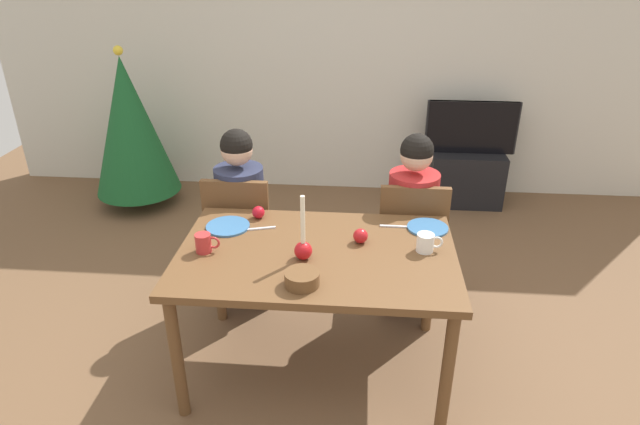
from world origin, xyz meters
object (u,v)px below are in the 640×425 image
at_px(tv_stand, 465,177).
at_px(bowl_walnuts, 302,279).
at_px(person_right_child, 410,228).
at_px(christmas_tree, 130,126).
at_px(plate_left, 228,226).
at_px(plate_right, 428,228).
at_px(chair_left, 241,232).
at_px(apple_near_candle, 258,212).
at_px(tv, 472,127).
at_px(mug_left, 204,243).
at_px(chair_right, 410,239).
at_px(dining_table, 317,265).
at_px(person_left_child, 242,221).
at_px(mug_right, 426,243).
at_px(apple_by_left_plate, 361,236).
at_px(candle_centerpiece, 303,246).

xyz_separation_m(tv_stand, bowl_walnuts, (-1.19, -2.60, 0.54)).
distance_m(person_right_child, christmas_tree, 2.70).
height_order(plate_left, plate_right, same).
relative_size(chair_left, apple_near_candle, 12.64).
bearing_deg(christmas_tree, person_right_child, -30.53).
height_order(chair_left, tv, tv).
xyz_separation_m(mug_left, bowl_walnuts, (0.52, -0.25, -0.02)).
bearing_deg(apple_near_candle, chair_right, 16.64).
bearing_deg(person_right_child, dining_table, -129.27).
bearing_deg(tv_stand, plate_right, -105.81).
height_order(chair_left, person_left_child, person_left_child).
bearing_deg(plate_left, tv, 51.55).
bearing_deg(mug_right, bowl_walnuts, -148.77).
bearing_deg(tv, chair_left, -134.78).
bearing_deg(chair_left, chair_right, 0.00).
xyz_separation_m(chair_right, apple_by_left_plate, (-0.31, -0.50, 0.28)).
distance_m(person_right_child, plate_right, 0.40).
distance_m(mug_left, bowl_walnuts, 0.58).
bearing_deg(bowl_walnuts, mug_left, 153.95).
bearing_deg(plate_right, chair_right, 100.16).
xyz_separation_m(chair_left, person_right_child, (1.06, 0.03, 0.06)).
height_order(chair_left, apple_by_left_plate, chair_left).
xyz_separation_m(mug_right, apple_near_candle, (-0.90, 0.29, -0.01)).
height_order(person_left_child, mug_left, person_left_child).
relative_size(dining_table, bowl_walnuts, 8.74).
relative_size(person_left_child, tv_stand, 1.83).
height_order(chair_left, plate_left, chair_left).
bearing_deg(tv_stand, christmas_tree, -174.31).
xyz_separation_m(chair_left, apple_near_candle, (0.17, -0.26, 0.27)).
xyz_separation_m(tv, christmas_tree, (-2.94, -0.29, 0.02)).
bearing_deg(apple_near_candle, plate_right, -3.03).
bearing_deg(tv, bowl_walnuts, -114.51).
xyz_separation_m(tv_stand, mug_left, (-1.71, -2.35, 0.56)).
relative_size(apple_near_candle, apple_by_left_plate, 0.92).
height_order(chair_right, mug_left, chair_right).
height_order(person_right_child, tv_stand, person_right_child).
relative_size(person_left_child, plate_right, 5.29).
xyz_separation_m(christmas_tree, mug_right, (2.34, -1.96, 0.06)).
distance_m(tv_stand, christmas_tree, 3.00).
xyz_separation_m(chair_left, bowl_walnuts, (0.49, -0.91, 0.27)).
distance_m(tv, candle_centerpiece, 2.67).
bearing_deg(dining_table, chair_right, 49.27).
distance_m(bowl_walnuts, apple_near_candle, 0.72).
bearing_deg(candle_centerpiece, mug_left, 176.91).
bearing_deg(plate_left, person_left_child, 93.56).
bearing_deg(candle_centerpiece, person_right_child, 50.85).
bearing_deg(chair_right, apple_near_candle, -163.36).
height_order(chair_right, tv, tv).
relative_size(chair_left, mug_left, 7.16).
height_order(mug_right, apple_near_candle, mug_right).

